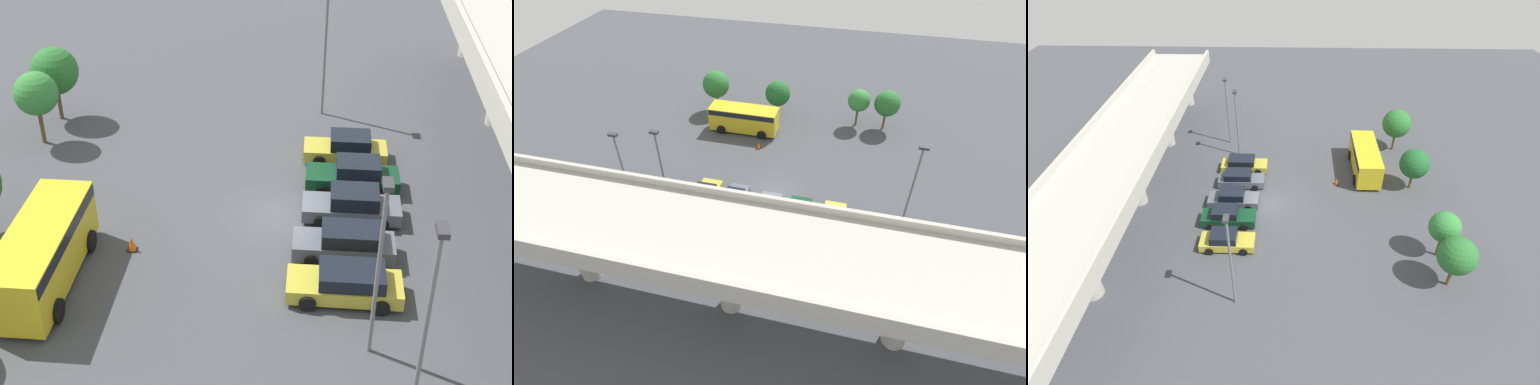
# 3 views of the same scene
# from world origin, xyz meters

# --- Properties ---
(ground_plane) EXTENTS (91.91, 91.91, 0.00)m
(ground_plane) POSITION_xyz_m (0.00, 0.00, 0.00)
(ground_plane) COLOR #424449
(parked_car_0) EXTENTS (2.08, 4.44, 1.52)m
(parked_car_0) POSITION_xyz_m (-5.69, 3.14, 0.70)
(parked_car_0) COLOR gold
(parked_car_0) RESTS_ON ground_plane
(parked_car_1) EXTENTS (2.07, 4.69, 1.63)m
(parked_car_1) POSITION_xyz_m (-2.76, 3.45, 0.75)
(parked_car_1) COLOR #0C381E
(parked_car_1) RESTS_ON ground_plane
(parked_car_2) EXTENTS (2.09, 4.65, 1.56)m
(parked_car_2) POSITION_xyz_m (-0.13, 3.31, 0.71)
(parked_car_2) COLOR #515660
(parked_car_2) RESTS_ON ground_plane
(parked_car_3) EXTENTS (1.99, 4.48, 1.55)m
(parked_car_3) POSITION_xyz_m (2.92, 2.95, 0.74)
(parked_car_3) COLOR #515660
(parked_car_3) RESTS_ON ground_plane
(parked_car_4) EXTENTS (2.13, 4.71, 1.46)m
(parked_car_4) POSITION_xyz_m (5.62, 2.93, 0.71)
(parked_car_4) COLOR gold
(parked_car_4) RESTS_ON ground_plane
(shuttle_bus) EXTENTS (7.38, 2.71, 2.76)m
(shuttle_bus) POSITION_xyz_m (5.71, -9.60, 1.65)
(shuttle_bus) COLOR gold
(shuttle_bus) RESTS_ON ground_plane
(lamp_post_near_aisle) EXTENTS (0.70, 0.35, 8.01)m
(lamp_post_near_aisle) POSITION_xyz_m (-11.18, 1.77, 4.70)
(lamp_post_near_aisle) COLOR slate
(lamp_post_near_aisle) RESTS_ON ground_plane
(lamp_post_mid_lot) EXTENTS (0.70, 0.35, 7.67)m
(lamp_post_mid_lot) POSITION_xyz_m (11.24, 5.10, 4.52)
(lamp_post_mid_lot) COLOR slate
(lamp_post_mid_lot) RESTS_ON ground_plane
(lamp_post_by_overpass) EXTENTS (0.70, 0.35, 7.48)m
(lamp_post_by_overpass) POSITION_xyz_m (8.59, 3.75, 4.42)
(lamp_post_by_overpass) COLOR slate
(lamp_post_by_overpass) RESTS_ON ground_plane
(tree_front_left) EXTENTS (2.78, 2.78, 4.45)m
(tree_front_left) POSITION_xyz_m (-9.19, -13.84, 3.04)
(tree_front_left) COLOR brown
(tree_front_left) RESTS_ON ground_plane
(tree_front_centre) EXTENTS (2.42, 2.42, 4.23)m
(tree_front_centre) POSITION_xyz_m (-6.16, -13.87, 3.00)
(tree_front_centre) COLOR brown
(tree_front_centre) RESTS_ON ground_plane
(traffic_cone) EXTENTS (0.44, 0.44, 0.70)m
(traffic_cone) POSITION_xyz_m (3.28, -6.56, 0.33)
(traffic_cone) COLOR black
(traffic_cone) RESTS_ON ground_plane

